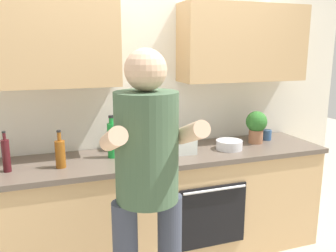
# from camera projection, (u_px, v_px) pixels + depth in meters

# --- Properties ---
(back_wall_unit) EXTENTS (4.00, 0.38, 2.50)m
(back_wall_unit) POSITION_uv_depth(u_px,v_px,m) (148.00, 78.00, 2.93)
(back_wall_unit) COLOR silver
(back_wall_unit) RESTS_ON ground
(counter) EXTENTS (2.84, 0.67, 0.90)m
(counter) POSITION_uv_depth(u_px,v_px,m) (159.00, 206.00, 2.90)
(counter) COLOR tan
(counter) RESTS_ON ground
(person_standing) EXTENTS (0.49, 0.45, 1.73)m
(person_standing) POSITION_uv_depth(u_px,v_px,m) (147.00, 181.00, 1.89)
(person_standing) COLOR #383D4C
(person_standing) RESTS_ON ground
(bottle_water) EXTENTS (0.06, 0.06, 0.28)m
(bottle_water) POSITION_uv_depth(u_px,v_px,m) (130.00, 138.00, 2.83)
(bottle_water) COLOR silver
(bottle_water) RESTS_ON counter
(bottle_wine) EXTENTS (0.05, 0.05, 0.29)m
(bottle_wine) POSITION_uv_depth(u_px,v_px,m) (6.00, 155.00, 2.38)
(bottle_wine) COLOR #471419
(bottle_wine) RESTS_ON counter
(bottle_syrup) EXTENTS (0.07, 0.07, 0.27)m
(bottle_syrup) POSITION_uv_depth(u_px,v_px,m) (60.00, 153.00, 2.47)
(bottle_syrup) COLOR #8C4C14
(bottle_syrup) RESTS_ON counter
(bottle_soda) EXTENTS (0.07, 0.07, 0.33)m
(bottle_soda) POSITION_uv_depth(u_px,v_px,m) (112.00, 139.00, 2.69)
(bottle_soda) COLOR #198C33
(bottle_soda) RESTS_ON counter
(cup_tea) EXTENTS (0.08, 0.08, 0.09)m
(cup_tea) POSITION_uv_depth(u_px,v_px,m) (267.00, 135.00, 3.25)
(cup_tea) COLOR #33598C
(cup_tea) RESTS_ON counter
(mixing_bowl) EXTENTS (0.22, 0.22, 0.08)m
(mixing_bowl) POSITION_uv_depth(u_px,v_px,m) (229.00, 145.00, 2.94)
(mixing_bowl) COLOR silver
(mixing_bowl) RESTS_ON counter
(potted_herb) EXTENTS (0.19, 0.19, 0.29)m
(potted_herb) POSITION_uv_depth(u_px,v_px,m) (256.00, 125.00, 3.11)
(potted_herb) COLOR #9E6647
(potted_herb) RESTS_ON counter
(grocery_bag_produce) EXTENTS (0.23, 0.17, 0.14)m
(grocery_bag_produce) POSITION_uv_depth(u_px,v_px,m) (181.00, 145.00, 2.82)
(grocery_bag_produce) COLOR silver
(grocery_bag_produce) RESTS_ON counter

